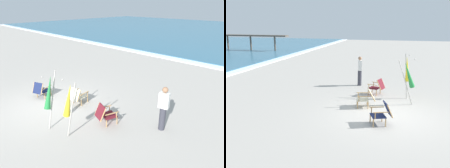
{
  "view_description": "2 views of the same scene",
  "coord_description": "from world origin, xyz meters",
  "views": [
    {
      "loc": [
        7.47,
        -3.58,
        4.18
      ],
      "look_at": [
        1.22,
        2.74,
        0.57
      ],
      "focal_mm": 32.0,
      "sensor_mm": 36.0,
      "label": 1
    },
    {
      "loc": [
        -9.67,
        -0.5,
        3.55
      ],
      "look_at": [
        0.98,
        2.27,
        0.88
      ],
      "focal_mm": 42.0,
      "sensor_mm": 36.0,
      "label": 2
    }
  ],
  "objects": [
    {
      "name": "beach_chair_front_left",
      "position": [
        2.82,
        0.76,
        0.43
      ],
      "size": [
        0.76,
        0.86,
        0.8
      ],
      "color": "maroon",
      "rests_on": "ground"
    },
    {
      "name": "umbrella_furled_yellow",
      "position": [
        2.62,
        -0.59,
        1.36
      ],
      "size": [
        0.6,
        0.36,
        2.08
      ],
      "color": "#B7B2A8",
      "rests_on": "ground"
    },
    {
      "name": "umbrella_furled_green",
      "position": [
        1.54,
        -0.66,
        1.31
      ],
      "size": [
        0.46,
        0.78,
        2.01
      ],
      "color": "#B7B2A8",
      "rests_on": "ground"
    },
    {
      "name": "beach_chair_back_left",
      "position": [
        -0.93,
        0.17,
        0.43
      ],
      "size": [
        0.79,
        0.87,
        0.8
      ],
      "color": "#19234C",
      "rests_on": "ground"
    },
    {
      "name": "ground_plane",
      "position": [
        0.0,
        0.0,
        0.0
      ],
      "size": [
        80.0,
        80.0,
        0.0
      ],
      "primitive_type": "plane",
      "color": "#B2AAA0"
    },
    {
      "name": "pier_distant",
      "position": [
        18.42,
        20.86,
        1.7
      ],
      "size": [
        0.9,
        15.96,
        1.9
      ],
      "color": "brown",
      "rests_on": "ground"
    },
    {
      "name": "person_near_chairs",
      "position": [
        4.5,
        1.93,
        0.84
      ],
      "size": [
        0.37,
        0.26,
        1.63
      ],
      "color": "#383842",
      "rests_on": "ground"
    },
    {
      "name": "beach_chair_front_right",
      "position": [
        0.83,
        0.99,
        0.42
      ],
      "size": [
        0.73,
        0.87,
        0.78
      ],
      "color": "beige",
      "rests_on": "ground"
    }
  ]
}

